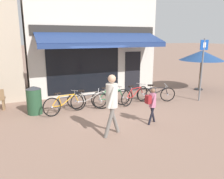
{
  "coord_description": "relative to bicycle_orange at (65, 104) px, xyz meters",
  "views": [
    {
      "loc": [
        -3.2,
        -7.71,
        2.85
      ],
      "look_at": [
        -0.26,
        -0.82,
        1.05
      ],
      "focal_mm": 35.0,
      "sensor_mm": 36.0,
      "label": 1
    }
  ],
  "objects": [
    {
      "name": "ground_plane",
      "position": [
        1.71,
        -0.34,
        -0.37
      ],
      "size": [
        160.0,
        160.0,
        0.0
      ],
      "primitive_type": "plane",
      "color": "#846656"
    },
    {
      "name": "shop_front",
      "position": [
        2.14,
        3.75,
        2.14
      ],
      "size": [
        6.57,
        4.47,
        5.04
      ],
      "color": "beige",
      "rests_on": "ground_plane"
    },
    {
      "name": "parking_sign",
      "position": [
        5.99,
        -0.73,
        1.32
      ],
      "size": [
        0.44,
        0.07,
        2.8
      ],
      "color": "slate",
      "rests_on": "ground_plane"
    },
    {
      "name": "bicycle_green",
      "position": [
        1.94,
        0.1,
        -0.0
      ],
      "size": [
        1.75,
        0.52,
        0.85
      ],
      "rotation": [
        -0.13,
        0.0,
        -0.03
      ],
      "color": "black",
      "rests_on": "ground_plane"
    },
    {
      "name": "bicycle_red",
      "position": [
        3.04,
        0.02,
        0.0
      ],
      "size": [
        1.67,
        0.77,
        0.84
      ],
      "rotation": [
        -0.02,
        0.0,
        0.39
      ],
      "color": "black",
      "rests_on": "ground_plane"
    },
    {
      "name": "cafe_parasol",
      "position": [
        7.58,
        0.92,
        1.51
      ],
      "size": [
        2.34,
        2.34,
        2.16
      ],
      "color": "#4C3D2D",
      "rests_on": "ground_plane"
    },
    {
      "name": "pedestrian_adult",
      "position": [
        0.88,
        -2.48,
        0.76
      ],
      "size": [
        0.61,
        0.59,
        1.84
      ],
      "rotation": [
        0.0,
        0.0,
        0.03
      ],
      "color": "slate",
      "rests_on": "ground_plane"
    },
    {
      "name": "bicycle_black",
      "position": [
        4.04,
        -0.1,
        -0.01
      ],
      "size": [
        1.67,
        0.82,
        0.83
      ],
      "rotation": [
        0.11,
        0.0,
        -0.37
      ],
      "color": "black",
      "rests_on": "ground_plane"
    },
    {
      "name": "bike_rack_rail",
      "position": [
        2.01,
        0.26,
        0.11
      ],
      "size": [
        4.58,
        0.04,
        0.57
      ],
      "color": "#47494F",
      "rests_on": "ground_plane"
    },
    {
      "name": "bicycle_orange",
      "position": [
        0.0,
        0.0,
        0.0
      ],
      "size": [
        1.79,
        0.73,
        0.86
      ],
      "rotation": [
        -0.14,
        0.0,
        0.26
      ],
      "color": "black",
      "rests_on": "ground_plane"
    },
    {
      "name": "bicycle_silver",
      "position": [
        0.93,
        0.06,
        -0.01
      ],
      "size": [
        1.65,
        0.87,
        0.85
      ],
      "rotation": [
        0.14,
        0.0,
        -0.41
      ],
      "color": "black",
      "rests_on": "ground_plane"
    },
    {
      "name": "pedestrian_child",
      "position": [
        2.44,
        -2.19,
        0.4
      ],
      "size": [
        0.46,
        0.39,
        1.23
      ],
      "rotation": [
        0.0,
        0.0,
        0.1
      ],
      "color": "black",
      "rests_on": "ground_plane"
    },
    {
      "name": "litter_bin",
      "position": [
        -1.09,
        0.37,
        0.17
      ],
      "size": [
        0.56,
        0.56,
        1.08
      ],
      "color": "#23472D",
      "rests_on": "ground_plane"
    }
  ]
}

